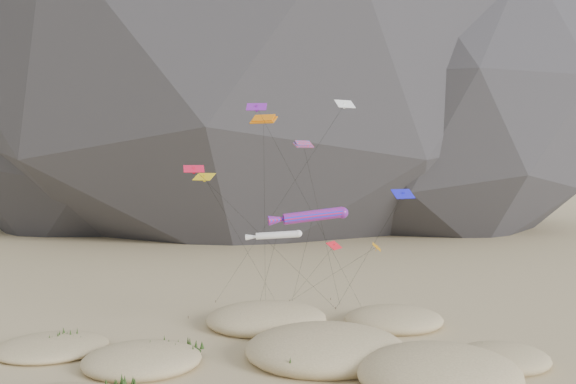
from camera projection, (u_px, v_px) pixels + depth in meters
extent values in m
plane|color=#CCB789|center=(297.00, 379.00, 48.06)|extent=(500.00, 500.00, 0.00)
ellipsoid|color=black|center=(268.00, 17.00, 159.78)|extent=(191.54, 147.29, 156.00)
ellipsoid|color=#2B2B30|center=(111.00, 75.00, 162.89)|extent=(136.20, 127.83, 116.00)
ellipsoid|color=black|center=(435.00, 95.00, 162.05)|extent=(130.55, 126.41, 100.00)
ellipsoid|color=#CCB789|center=(439.00, 373.00, 46.94)|extent=(13.93, 11.84, 4.03)
ellipsoid|color=#CCB789|center=(142.00, 360.00, 51.01)|extent=(10.81, 9.19, 2.57)
ellipsoid|color=#CCB789|center=(325.00, 349.00, 53.26)|extent=(15.39, 13.08, 3.83)
ellipsoid|color=#CCB789|center=(502.00, 358.00, 51.63)|extent=(8.87, 7.54, 2.27)
ellipsoid|color=#CCB789|center=(266.00, 319.00, 63.88)|extent=(13.78, 11.71, 3.25)
ellipsoid|color=#CCB789|center=(394.00, 320.00, 63.96)|extent=(11.34, 9.64, 2.68)
ellipsoid|color=#CCB789|center=(52.00, 347.00, 55.18)|extent=(10.89, 9.26, 1.78)
ellipsoid|color=black|center=(416.00, 376.00, 45.98)|extent=(3.13, 2.67, 0.94)
ellipsoid|color=black|center=(166.00, 352.00, 52.46)|extent=(3.28, 2.80, 0.98)
ellipsoid|color=black|center=(189.00, 352.00, 52.85)|extent=(2.24, 1.92, 0.67)
ellipsoid|color=black|center=(317.00, 352.00, 51.47)|extent=(3.65, 3.13, 1.10)
ellipsoid|color=black|center=(332.00, 338.00, 55.98)|extent=(2.72, 2.33, 0.82)
ellipsoid|color=black|center=(303.00, 364.00, 49.00)|extent=(2.53, 2.16, 0.76)
ellipsoid|color=black|center=(494.00, 354.00, 52.43)|extent=(2.25, 1.93, 0.68)
ellipsoid|color=black|center=(252.00, 319.00, 62.63)|extent=(3.43, 2.93, 1.03)
ellipsoid|color=black|center=(284.00, 318.00, 63.44)|extent=(2.76, 2.36, 0.83)
ellipsoid|color=black|center=(399.00, 318.00, 64.20)|extent=(2.36, 2.02, 0.71)
ellipsoid|color=black|center=(382.00, 323.00, 62.49)|extent=(1.89, 1.62, 0.57)
ellipsoid|color=black|center=(63.00, 343.00, 56.10)|extent=(2.46, 2.10, 0.74)
ellipsoid|color=black|center=(75.00, 343.00, 56.22)|extent=(2.02, 1.73, 0.61)
cylinder|color=#3F2D1E|center=(238.00, 307.00, 71.50)|extent=(0.08, 0.08, 0.30)
cylinder|color=#3F2D1E|center=(289.00, 301.00, 74.41)|extent=(0.08, 0.08, 0.30)
cylinder|color=#3F2D1E|center=(281.00, 309.00, 70.33)|extent=(0.08, 0.08, 0.30)
cylinder|color=#3F2D1E|center=(331.00, 299.00, 75.46)|extent=(0.08, 0.08, 0.30)
cylinder|color=#3F2D1E|center=(336.00, 308.00, 70.77)|extent=(0.08, 0.08, 0.30)
cylinder|color=#3F2D1E|center=(216.00, 301.00, 74.14)|extent=(0.08, 0.08, 0.30)
cylinder|color=#3F2D1E|center=(363.00, 308.00, 70.75)|extent=(0.08, 0.08, 0.30)
cylinder|color=#3F2D1E|center=(188.00, 317.00, 66.61)|extent=(0.08, 0.08, 0.30)
cylinder|color=red|center=(313.00, 216.00, 54.80)|extent=(6.06, 1.43, 1.70)
sphere|color=red|center=(343.00, 213.00, 55.32)|extent=(1.14, 1.14, 1.14)
cone|color=red|center=(280.00, 219.00, 54.22)|extent=(2.51, 1.12, 1.22)
cylinder|color=black|center=(300.00, 267.00, 63.32)|extent=(0.07, 16.51, 13.35)
cylinder|color=white|center=(277.00, 235.00, 56.41)|extent=(4.37, 1.62, 0.98)
sphere|color=white|center=(299.00, 234.00, 56.20)|extent=(0.72, 0.72, 0.72)
cone|color=white|center=(254.00, 237.00, 56.64)|extent=(1.85, 0.99, 0.74)
cylinder|color=black|center=(266.00, 279.00, 62.39)|extent=(1.32, 11.64, 11.25)
cube|color=orange|center=(264.00, 120.00, 61.49)|extent=(3.09, 2.49, 0.85)
cube|color=orange|center=(264.00, 118.00, 61.48)|extent=(2.58, 2.05, 0.83)
cylinder|color=black|center=(265.00, 221.00, 66.15)|extent=(0.88, 8.07, 23.19)
cube|color=#FF1A28|center=(303.00, 145.00, 61.59)|extent=(2.41, 1.73, 0.62)
cube|color=#FF1A28|center=(303.00, 143.00, 61.58)|extent=(2.03, 1.42, 0.62)
cylinder|color=black|center=(323.00, 232.00, 67.33)|extent=(6.37, 9.70, 20.46)
cube|color=gold|center=(204.00, 177.00, 58.15)|extent=(2.46, 2.19, 0.75)
cube|color=gold|center=(204.00, 178.00, 58.16)|extent=(0.33, 0.31, 0.75)
cylinder|color=black|center=(246.00, 250.00, 64.25)|extent=(9.18, 10.25, 17.01)
cube|color=#1717C6|center=(403.00, 194.00, 54.61)|extent=(2.40, 1.66, 0.89)
cube|color=#1717C6|center=(403.00, 195.00, 54.62)|extent=(0.33, 0.35, 0.73)
cylinder|color=black|center=(365.00, 259.00, 62.69)|extent=(3.23, 15.92, 15.44)
cube|color=orange|center=(377.00, 247.00, 59.88)|extent=(1.34, 1.98, 0.77)
cube|color=orange|center=(377.00, 248.00, 59.89)|extent=(0.31, 0.28, 0.61)
cylinder|color=black|center=(328.00, 277.00, 67.15)|extent=(7.46, 15.13, 9.49)
cube|color=#731B9D|center=(257.00, 107.00, 57.62)|extent=(2.23, 1.40, 0.84)
cube|color=#731B9D|center=(257.00, 108.00, 57.63)|extent=(0.29, 0.31, 0.70)
cylinder|color=black|center=(315.00, 218.00, 64.19)|extent=(14.08, 10.20, 24.21)
cube|color=red|center=(334.00, 245.00, 56.00)|extent=(1.89, 2.03, 0.68)
cube|color=red|center=(334.00, 247.00, 56.01)|extent=(0.29, 0.29, 0.63)
cylinder|color=black|center=(309.00, 278.00, 65.21)|extent=(2.16, 18.32, 10.21)
cube|color=red|center=(194.00, 169.00, 55.61)|extent=(2.12, 1.28, 0.73)
cube|color=red|center=(194.00, 170.00, 55.62)|extent=(0.26, 0.22, 0.70)
cylinder|color=black|center=(273.00, 247.00, 63.20)|extent=(17.08, 12.21, 17.87)
cube|color=white|center=(345.00, 104.00, 61.97)|extent=(2.42, 1.72, 0.95)
cube|color=white|center=(345.00, 105.00, 61.98)|extent=(0.36, 0.40, 0.73)
cylinder|color=black|center=(275.00, 212.00, 68.06)|extent=(14.41, 12.81, 24.96)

